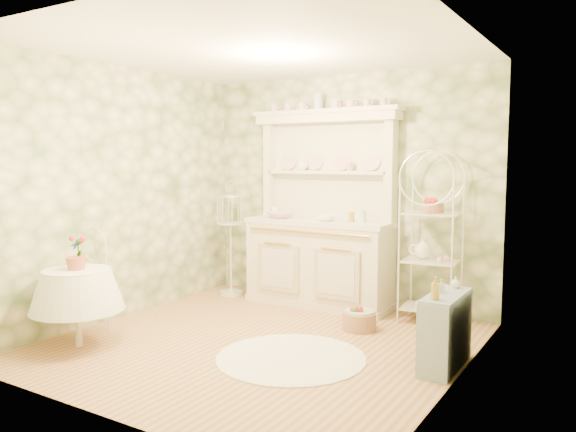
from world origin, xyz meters
The scene contains 22 objects.
floor centered at (0.00, 0.00, 0.00)m, with size 3.60×3.60×0.00m, color tan.
ceiling centered at (0.00, 0.00, 2.70)m, with size 3.60×3.60×0.00m, color white.
wall_left centered at (-1.80, 0.00, 1.35)m, with size 3.60×3.60×0.00m, color beige.
wall_right centered at (1.80, 0.00, 1.35)m, with size 3.60×3.60×0.00m, color beige.
wall_back centered at (0.00, 1.80, 1.35)m, with size 3.60×3.60×0.00m, color beige.
wall_front centered at (0.00, -1.80, 1.35)m, with size 3.60×3.60×0.00m, color beige.
kitchen_dresser centered at (-0.20, 1.52, 1.15)m, with size 1.87×0.61×2.29m, color #EEE7CB.
bakers_rack centered at (1.13, 1.50, 0.94)m, with size 0.59×0.42×1.89m, color white.
side_shelf centered at (1.65, 0.28, 0.31)m, with size 0.27×0.72×0.62m, color #8C9BB3.
round_table centered at (-1.36, -0.95, 0.30)m, with size 0.56×0.56×0.61m, color white.
cafe_chair centered at (-1.68, -0.65, 0.48)m, with size 0.44×0.44×0.96m, color white.
birdcage_stand centered at (-1.40, 1.39, 0.75)m, with size 0.36×0.36×1.51m, color white.
floor_basket centered at (0.62, 0.86, 0.11)m, with size 0.34×0.34×0.22m, color #AA7959.
lace_rug centered at (0.46, -0.20, 0.01)m, with size 1.30×1.30×0.01m, color white.
bowl_floral centered at (-0.70, 1.45, 1.02)m, with size 0.29×0.29×0.07m, color white.
bowl_white centered at (-0.06, 1.43, 1.02)m, with size 0.21×0.21×0.07m, color white.
cup_left centered at (-0.52, 1.68, 1.61)m, with size 0.13×0.13×0.10m, color white.
cup_right centered at (0.11, 1.68, 1.61)m, with size 0.10×0.10×0.09m, color white.
potted_geranium centered at (-1.37, -0.91, 0.85)m, with size 0.16×0.11×0.30m, color #3F7238.
bottle_amber centered at (1.62, 0.05, 0.68)m, with size 0.07×0.07×0.18m, color #AE872F.
bottle_blue centered at (1.60, 0.30, 0.65)m, with size 0.05×0.05×0.11m, color #97B4C4.
bottle_glass centered at (1.65, 0.54, 0.65)m, with size 0.08×0.08×0.10m, color silver.
Camera 1 is at (2.89, -4.21, 1.70)m, focal length 35.00 mm.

